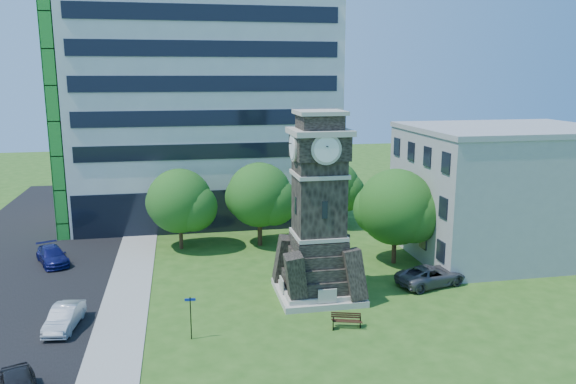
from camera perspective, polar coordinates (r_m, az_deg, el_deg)
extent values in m
plane|color=#275117|center=(35.74, -0.94, -11.95)|extent=(160.00, 160.00, 0.00)
cube|color=gray|center=(40.07, -15.95, -9.67)|extent=(3.00, 70.00, 0.06)
cube|color=#BDB5A5|center=(38.05, 3.04, -10.11)|extent=(5.40, 5.40, 0.40)
cube|color=#BDB5A5|center=(37.92, 3.05, -9.62)|extent=(4.80, 4.80, 0.30)
cube|color=black|center=(36.01, 3.16, 0.27)|extent=(3.00, 3.00, 6.40)
cube|color=#BDB5A5|center=(36.74, 3.11, -4.32)|extent=(3.25, 3.25, 0.25)
cube|color=#BDB5A5|center=(35.82, 3.18, 1.84)|extent=(3.25, 3.25, 0.25)
cube|color=black|center=(34.80, 3.76, -1.84)|extent=(0.35, 0.08, 1.10)
cube|color=black|center=(35.55, 3.21, 4.70)|extent=(3.30, 3.30, 1.60)
cube|color=#BDB5A5|center=(35.45, 3.23, 6.14)|extent=(3.70, 3.70, 0.35)
cylinder|color=white|center=(33.86, 3.95, 4.32)|extent=(1.56, 0.06, 1.56)
cylinder|color=white|center=(35.16, 0.41, 4.63)|extent=(0.06, 1.56, 1.56)
cube|color=black|center=(35.40, 3.24, 7.10)|extent=(2.60, 2.60, 0.90)
cube|color=#BDB5A5|center=(35.35, 3.25, 8.07)|extent=(3.00, 3.00, 0.25)
cube|color=silver|center=(58.25, -8.56, 11.35)|extent=(25.00, 15.00, 28.00)
cube|color=black|center=(52.56, -7.79, -1.90)|extent=(24.50, 0.80, 4.00)
cube|color=#97999C|center=(48.63, 21.12, -0.11)|extent=(15.00, 12.00, 10.00)
cube|color=#97999C|center=(47.89, 21.59, 5.99)|extent=(15.20, 12.20, 0.40)
imported|color=#A1A4A8|center=(35.66, -21.77, -11.75)|extent=(1.89, 4.13, 1.31)
imported|color=#131654|center=(47.39, -22.82, -5.98)|extent=(3.42, 4.87, 1.31)
imported|color=#4E4D53|center=(40.73, 14.31, -8.21)|extent=(5.45, 3.51, 1.40)
cube|color=black|center=(33.34, 4.61, -13.19)|extent=(0.06, 0.43, 0.67)
cube|color=black|center=(33.78, 7.35, -12.90)|extent=(0.06, 0.43, 0.67)
cube|color=#322011|center=(33.51, 6.00, -12.90)|extent=(1.73, 0.46, 0.04)
cube|color=#322011|center=(33.58, 5.90, -12.33)|extent=(1.73, 0.04, 0.38)
cylinder|color=black|center=(32.18, -9.85, -12.52)|extent=(0.06, 0.06, 2.49)
cube|color=navy|center=(31.75, -9.92, -10.72)|extent=(0.60, 0.04, 0.15)
cylinder|color=#332114|center=(48.05, -10.82, -4.31)|extent=(0.32, 0.32, 2.41)
sphere|color=#2D5A1A|center=(47.33, -10.96, -0.89)|extent=(5.37, 5.37, 5.37)
sphere|color=#2D5A1A|center=(46.92, -9.62, -1.54)|extent=(4.03, 4.03, 4.03)
sphere|color=#2D5A1A|center=(48.05, -12.07, -1.07)|extent=(3.76, 3.76, 3.76)
cylinder|color=#332114|center=(48.21, -2.87, -3.94)|extent=(0.40, 0.40, 2.58)
sphere|color=#23581A|center=(47.45, -2.91, -0.28)|extent=(5.49, 5.49, 5.49)
sphere|color=#23581A|center=(47.19, -1.49, -0.96)|extent=(4.11, 4.11, 4.11)
sphere|color=#23581A|center=(48.05, -4.16, -0.49)|extent=(3.84, 3.84, 3.84)
cylinder|color=#332114|center=(54.44, 4.56, -2.29)|extent=(0.36, 0.36, 2.25)
sphere|color=#24641D|center=(53.84, 4.61, 0.54)|extent=(5.08, 5.08, 5.08)
sphere|color=#24641D|center=(53.73, 5.79, 0.02)|extent=(3.81, 3.81, 3.81)
sphere|color=#24641D|center=(54.26, 3.52, 0.38)|extent=(3.55, 3.55, 3.55)
cylinder|color=#332114|center=(44.47, 10.73, -5.50)|extent=(0.36, 0.36, 2.61)
sphere|color=#2E651E|center=(43.64, 10.89, -1.50)|extent=(5.86, 5.86, 5.86)
sphere|color=#2E651E|center=(43.68, 12.58, -2.24)|extent=(4.40, 4.40, 4.40)
sphere|color=#2E651E|center=(44.00, 9.29, -1.71)|extent=(4.10, 4.10, 4.10)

